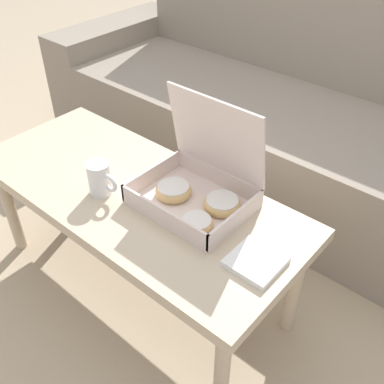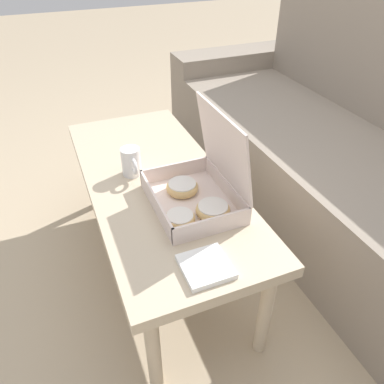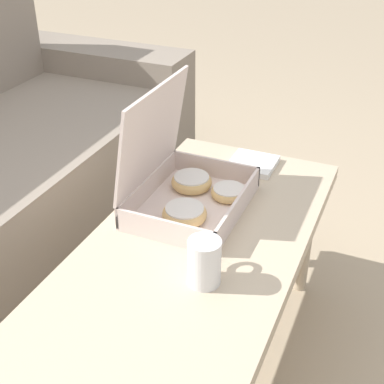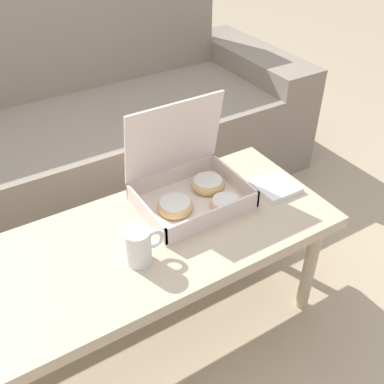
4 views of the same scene
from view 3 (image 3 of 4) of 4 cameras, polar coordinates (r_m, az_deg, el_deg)
ground_plane at (r=1.61m, az=-5.26°, el=-18.34°), size 12.00×12.00×0.00m
coffee_table at (r=1.28m, az=-0.75°, el=-8.52°), size 1.16×0.50×0.45m
pastry_box at (r=1.40m, az=-0.56°, el=0.65°), size 0.34×0.27×0.33m
coffee_mug at (r=1.15m, az=1.40°, el=-7.34°), size 0.12×0.07×0.11m
napkin_stack at (r=1.62m, az=6.49°, el=3.04°), size 0.13×0.13×0.02m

